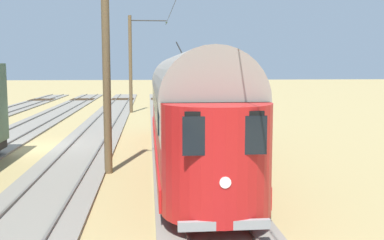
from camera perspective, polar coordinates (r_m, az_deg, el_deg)
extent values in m
plane|color=#9E8956|center=(22.40, -18.88, -3.39)|extent=(220.00, 220.00, 0.00)
cube|color=slate|center=(21.83, -1.39, -3.15)|extent=(2.80, 80.00, 0.10)
cube|color=#59544C|center=(21.78, -3.27, -2.94)|extent=(0.07, 80.00, 0.08)
cube|color=#59544C|center=(21.88, 0.49, -2.88)|extent=(0.07, 80.00, 0.08)
cube|color=#382819|center=(53.61, -3.84, 2.77)|extent=(2.50, 0.24, 0.08)
cube|color=#382819|center=(52.96, -3.82, 2.72)|extent=(2.50, 0.24, 0.08)
cube|color=#382819|center=(52.31, -3.80, 2.67)|extent=(2.50, 0.24, 0.08)
cube|color=#382819|center=(51.66, -3.78, 2.62)|extent=(2.50, 0.24, 0.08)
cube|color=#382819|center=(51.01, -3.76, 2.57)|extent=(2.50, 0.24, 0.08)
cube|color=slate|center=(21.98, -13.17, -3.26)|extent=(2.80, 80.00, 0.10)
cube|color=#59544C|center=(22.07, -15.03, -3.03)|extent=(0.07, 80.00, 0.08)
cube|color=#59544C|center=(21.88, -11.31, -3.02)|extent=(0.07, 80.00, 0.08)
cube|color=#382819|center=(53.67, -8.65, 2.71)|extent=(2.50, 0.24, 0.08)
cube|color=#382819|center=(53.02, -8.69, 2.66)|extent=(2.50, 0.24, 0.08)
cube|color=#382819|center=(52.37, -8.73, 2.61)|extent=(2.50, 0.24, 0.08)
cube|color=#382819|center=(51.72, -8.77, 2.56)|extent=(2.50, 0.24, 0.08)
cube|color=#382819|center=(51.08, -8.81, 2.51)|extent=(2.50, 0.24, 0.08)
cube|color=#59544C|center=(22.78, -22.65, -3.02)|extent=(0.07, 80.00, 0.08)
cube|color=#382819|center=(54.10, -13.41, 2.63)|extent=(2.50, 0.24, 0.08)
cube|color=#382819|center=(53.46, -13.51, 2.59)|extent=(2.50, 0.24, 0.08)
cube|color=#382819|center=(52.82, -13.61, 2.53)|extent=(2.50, 0.24, 0.08)
cube|color=#382819|center=(52.17, -13.71, 2.48)|extent=(2.50, 0.24, 0.08)
cube|color=#382819|center=(51.53, -13.81, 2.43)|extent=(2.50, 0.24, 0.08)
cube|color=#382819|center=(54.90, -18.07, 2.54)|extent=(2.50, 0.24, 0.08)
cube|color=#382819|center=(54.27, -18.22, 2.49)|extent=(2.50, 0.24, 0.08)
cube|color=#382819|center=(53.64, -18.37, 2.44)|extent=(2.50, 0.24, 0.08)
cube|color=#382819|center=(53.00, -18.52, 2.39)|extent=(2.50, 0.24, 0.08)
cube|color=#382819|center=(52.37, -18.68, 2.33)|extent=(2.50, 0.24, 0.08)
cube|color=red|center=(18.17, -0.57, -3.06)|extent=(2.65, 15.49, 0.55)
cube|color=red|center=(18.06, -0.58, -0.71)|extent=(2.55, 15.49, 0.95)
cube|color=beige|center=(17.96, -0.58, 2.45)|extent=(2.55, 15.49, 1.05)
cylinder|color=gray|center=(17.92, -0.58, 4.13)|extent=(2.65, 15.18, 2.65)
cylinder|color=red|center=(10.47, 3.05, -4.79)|extent=(2.55, 2.55, 2.55)
cylinder|color=red|center=(25.66, -2.05, 2.06)|extent=(2.55, 2.55, 2.55)
cube|color=black|center=(9.20, 4.13, 0.00)|extent=(1.63, 0.08, 0.36)
cube|color=black|center=(9.21, 4.16, -1.96)|extent=(1.73, 0.06, 0.80)
cube|color=black|center=(17.89, -4.72, 2.41)|extent=(0.04, 13.01, 0.80)
cube|color=black|center=(18.11, 3.51, 2.48)|extent=(0.04, 13.01, 0.80)
cylinder|color=silver|center=(9.31, 4.20, -7.83)|extent=(0.24, 0.06, 0.24)
cube|color=gray|center=(9.65, 4.08, -13.06)|extent=(1.94, 0.12, 0.20)
cylinder|color=black|center=(22.55, -1.61, 9.05)|extent=(0.07, 4.64, 0.87)
cylinder|color=black|center=(13.31, -1.83, -7.34)|extent=(0.10, 0.76, 0.76)
cylinder|color=black|center=(13.47, 4.32, -7.18)|extent=(0.10, 0.76, 0.76)
cylinder|color=black|center=(23.04, -3.41, -1.35)|extent=(0.10, 0.76, 0.76)
cylinder|color=black|center=(23.13, 0.15, -1.31)|extent=(0.10, 0.76, 0.76)
cylinder|color=brown|center=(37.85, -7.75, 6.93)|extent=(0.28, 0.28, 7.94)
cylinder|color=#2D2D2D|center=(38.01, -5.53, 12.35)|extent=(2.99, 0.10, 0.10)
sphere|color=#334733|center=(38.02, -3.23, 12.14)|extent=(0.16, 0.16, 0.16)
cylinder|color=brown|center=(16.19, -10.74, 7.23)|extent=(0.28, 0.28, 7.94)
cylinder|color=black|center=(38.01, -5.53, 12.35)|extent=(2.99, 0.02, 0.02)
cylinder|color=black|center=(35.08, -0.99, 1.42)|extent=(0.08, 0.08, 1.10)
cylinder|color=red|center=(35.02, -0.99, 2.51)|extent=(0.30, 0.30, 0.03)
cylinder|color=#262626|center=(35.08, -1.28, 1.09)|extent=(0.33, 0.04, 0.54)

